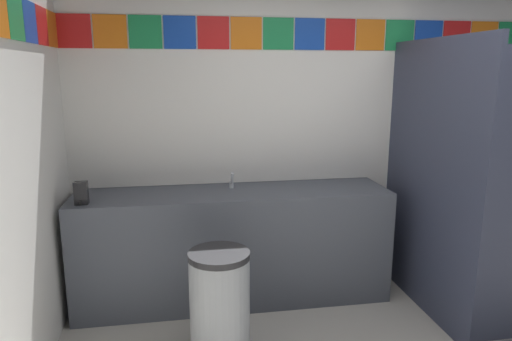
% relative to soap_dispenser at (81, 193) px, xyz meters
% --- Properties ---
extents(wall_back, '(4.37, 0.09, 2.61)m').
position_rel_soap_dispenser_xyz_m(wall_back, '(2.01, 0.49, 0.34)').
color(wall_back, white).
rests_on(wall_back, ground_plane).
extents(vanity_counter, '(2.43, 0.57, 0.89)m').
position_rel_soap_dispenser_xyz_m(vanity_counter, '(1.09, 0.17, -0.52)').
color(vanity_counter, '#4C515B').
rests_on(vanity_counter, ground_plane).
extents(faucet_center, '(0.04, 0.10, 0.14)m').
position_rel_soap_dispenser_xyz_m(faucet_center, '(1.09, 0.26, -0.03)').
color(faucet_center, silver).
rests_on(faucet_center, vanity_counter).
extents(soap_dispenser, '(0.09, 0.09, 0.16)m').
position_rel_soap_dispenser_xyz_m(soap_dispenser, '(0.00, 0.00, 0.00)').
color(soap_dispenser, black).
rests_on(soap_dispenser, vanity_counter).
extents(stall_divider, '(0.92, 1.31, 2.03)m').
position_rel_soap_dispenser_xyz_m(stall_divider, '(2.69, -0.45, 0.05)').
color(stall_divider, '#33384C').
rests_on(stall_divider, ground_plane).
extents(toilet, '(0.39, 0.49, 0.74)m').
position_rel_soap_dispenser_xyz_m(toilet, '(3.06, 0.03, -0.67)').
color(toilet, white).
rests_on(toilet, ground_plane).
extents(trash_bin, '(0.39, 0.39, 0.70)m').
position_rel_soap_dispenser_xyz_m(trash_bin, '(0.91, -0.57, -0.62)').
color(trash_bin, '#999EA3').
rests_on(trash_bin, ground_plane).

